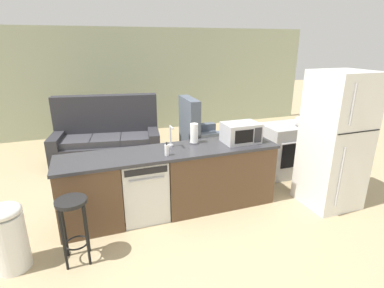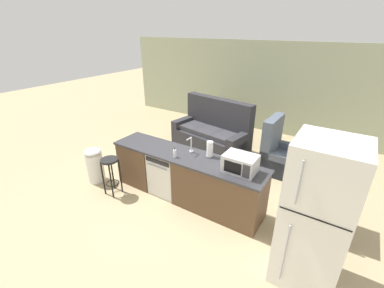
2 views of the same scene
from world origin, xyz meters
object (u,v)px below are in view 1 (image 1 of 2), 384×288
at_px(armchair, 199,138).
at_px(dishwasher, 143,187).
at_px(refrigerator, 335,141).
at_px(trash_bin, 8,237).
at_px(paper_towel_roll, 194,134).
at_px(couch, 108,141).
at_px(soap_bottle, 167,150).
at_px(kettle, 299,121).
at_px(microwave, 241,133).
at_px(bar_stool, 73,217).
at_px(stove_range, 283,150).

bearing_deg(armchair, dishwasher, -127.95).
bearing_deg(refrigerator, trash_bin, 179.76).
distance_m(paper_towel_roll, couch, 2.43).
distance_m(paper_towel_roll, soap_bottle, 0.60).
bearing_deg(trash_bin, armchair, 39.65).
bearing_deg(armchair, trash_bin, -140.35).
relative_size(dishwasher, kettle, 4.10).
bearing_deg(couch, kettle, -31.15).
xyz_separation_m(microwave, bar_stool, (-2.27, -0.64, -0.50)).
bearing_deg(kettle, trash_bin, -167.35).
xyz_separation_m(microwave, kettle, (1.34, 0.42, -0.05)).
bearing_deg(dishwasher, microwave, -0.05).
relative_size(kettle, armchair, 0.17).
bearing_deg(soap_bottle, microwave, 8.19).
distance_m(dishwasher, stove_range, 2.66).
bearing_deg(paper_towel_roll, armchair, 67.24).
distance_m(bar_stool, trash_bin, 0.67).
xyz_separation_m(dishwasher, soap_bottle, (0.30, -0.16, 0.55)).
xyz_separation_m(paper_towel_roll, soap_bottle, (-0.49, -0.34, -0.07)).
relative_size(paper_towel_roll, couch, 0.13).
bearing_deg(refrigerator, stove_range, 89.99).
bearing_deg(trash_bin, couch, 66.64).
relative_size(refrigerator, trash_bin, 2.58).
distance_m(dishwasher, kettle, 2.86).
bearing_deg(couch, bar_stool, -101.10).
bearing_deg(refrigerator, armchair, 112.78).
xyz_separation_m(stove_range, microwave, (-1.18, -0.55, 0.59)).
relative_size(stove_range, bar_stool, 1.22).
height_order(stove_range, refrigerator, refrigerator).
distance_m(microwave, bar_stool, 2.41).
bearing_deg(paper_towel_roll, refrigerator, -21.95).
height_order(paper_towel_roll, kettle, paper_towel_roll).
bearing_deg(microwave, kettle, 17.50).
xyz_separation_m(bar_stool, trash_bin, (-0.64, 0.11, -0.16)).
xyz_separation_m(stove_range, soap_bottle, (-2.30, -0.71, 0.52)).
bearing_deg(dishwasher, trash_bin, -160.28).
xyz_separation_m(soap_bottle, couch, (-0.57, 2.43, -0.58)).
relative_size(soap_bottle, trash_bin, 0.24).
relative_size(bar_stool, armchair, 0.62).
relative_size(stove_range, kettle, 4.39).
distance_m(stove_range, refrigerator, 1.21).
xyz_separation_m(dishwasher, stove_range, (2.60, 0.55, 0.03)).
bearing_deg(stove_range, refrigerator, -90.01).
relative_size(couch, armchair, 1.77).
distance_m(soap_bottle, bar_stool, 1.32).
height_order(stove_range, microwave, microwave).
bearing_deg(refrigerator, kettle, 80.15).
xyz_separation_m(kettle, bar_stool, (-3.62, -1.07, -0.45)).
xyz_separation_m(stove_range, refrigerator, (-0.00, -1.10, 0.50)).
relative_size(soap_bottle, kettle, 0.86).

